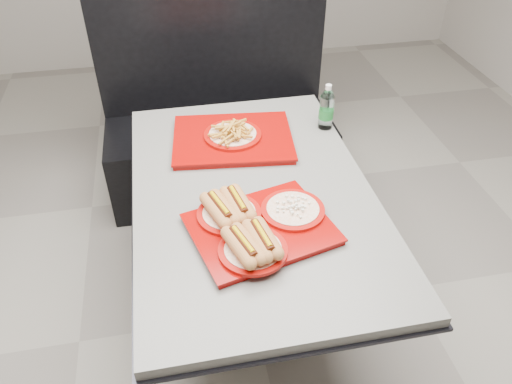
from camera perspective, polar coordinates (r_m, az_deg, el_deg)
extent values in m
plane|color=gray|center=(2.44, -0.31, -13.73)|extent=(6.00, 6.00, 0.00)
cylinder|color=black|center=(2.42, -0.31, -13.37)|extent=(0.52, 0.52, 0.05)
cylinder|color=black|center=(2.15, -0.35, -7.51)|extent=(0.11, 0.11, 0.66)
cube|color=black|center=(1.93, -0.38, -0.78)|extent=(0.92, 1.42, 0.01)
cube|color=slate|center=(1.91, -0.38, -0.20)|extent=(0.90, 1.40, 0.04)
cube|color=black|center=(3.03, -4.00, 4.15)|extent=(1.30, 0.55, 0.45)
cube|color=black|center=(2.97, -5.18, 15.97)|extent=(1.30, 0.10, 1.10)
cube|color=#8B0603|center=(1.72, 0.59, -4.39)|extent=(0.53, 0.45, 0.02)
cube|color=#8B0603|center=(1.71, 0.59, -4.07)|extent=(0.54, 0.47, 0.01)
cylinder|color=#980A05|center=(1.61, -0.36, -6.66)|extent=(0.23, 0.23, 0.01)
cylinder|color=white|center=(1.61, -0.36, -6.50)|extent=(0.19, 0.19, 0.01)
cylinder|color=#980A05|center=(1.75, -3.09, -2.51)|extent=(0.23, 0.23, 0.01)
cylinder|color=white|center=(1.74, -3.10, -2.35)|extent=(0.19, 0.19, 0.01)
cylinder|color=#980A05|center=(1.77, 4.23, -2.04)|extent=(0.23, 0.23, 0.01)
cylinder|color=white|center=(1.76, 4.24, -1.88)|extent=(0.19, 0.19, 0.01)
cube|color=#8B0603|center=(2.17, -2.66, 5.95)|extent=(0.54, 0.44, 0.02)
cube|color=#8B0603|center=(2.17, -2.67, 6.27)|extent=(0.55, 0.45, 0.01)
cylinder|color=#980A05|center=(2.16, -2.68, 6.52)|extent=(0.25, 0.25, 0.01)
cylinder|color=white|center=(2.16, -2.69, 6.68)|extent=(0.20, 0.20, 0.01)
cylinder|color=silver|center=(2.27, 8.02, 9.02)|extent=(0.06, 0.06, 0.15)
cylinder|color=#1D742C|center=(2.27, 8.00, 8.85)|extent=(0.07, 0.07, 0.04)
cone|color=silver|center=(2.22, 8.24, 11.13)|extent=(0.06, 0.06, 0.03)
cylinder|color=silver|center=(2.21, 8.30, 11.77)|extent=(0.03, 0.03, 0.02)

